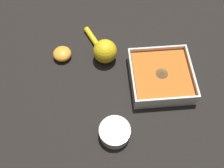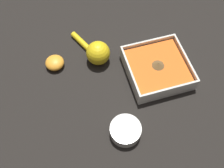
# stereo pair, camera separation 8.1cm
# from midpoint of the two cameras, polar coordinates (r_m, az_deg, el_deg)

# --- Properties ---
(ground_plane) EXTENTS (4.00, 4.00, 0.00)m
(ground_plane) POSITION_cam_midpoint_polar(r_m,az_deg,el_deg) (0.86, 13.75, -1.17)
(ground_plane) COLOR black
(square_dish) EXTENTS (0.19, 0.19, 0.06)m
(square_dish) POSITION_cam_midpoint_polar(r_m,az_deg,el_deg) (0.85, 13.29, 1.32)
(square_dish) COLOR silver
(square_dish) RESTS_ON ground_plane
(spice_bowl) EXTENTS (0.09, 0.09, 0.04)m
(spice_bowl) POSITION_cam_midpoint_polar(r_m,az_deg,el_deg) (0.76, 3.70, -10.76)
(spice_bowl) COLOR silver
(spice_bowl) RESTS_ON ground_plane
(lemon_squeezer) EXTENTS (0.17, 0.11, 0.08)m
(lemon_squeezer) POSITION_cam_midpoint_polar(r_m,az_deg,el_deg) (0.87, 0.95, 7.14)
(lemon_squeezer) COLOR yellow
(lemon_squeezer) RESTS_ON ground_plane
(lemon_half) EXTENTS (0.06, 0.06, 0.03)m
(lemon_half) POSITION_cam_midpoint_polar(r_m,az_deg,el_deg) (0.89, -8.27, 6.31)
(lemon_half) COLOR orange
(lemon_half) RESTS_ON ground_plane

